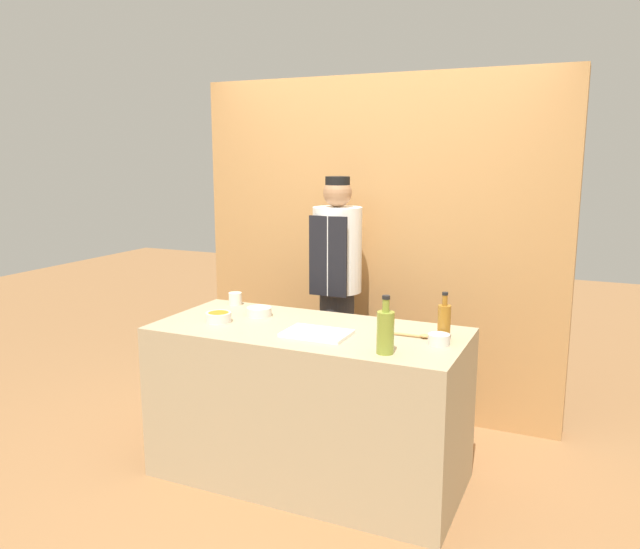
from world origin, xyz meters
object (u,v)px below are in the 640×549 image
object	(u,v)px
cutting_board	(317,333)
sauce_bowl_orange	(219,317)
sauce_bowl_brown	(259,311)
cup_cream	(235,299)
bottle_oil	(385,331)
sauce_bowl_white	(439,339)
bottle_amber	(444,321)
chef_center	(337,291)
wooden_spoon	(414,335)

from	to	relation	value
cutting_board	sauce_bowl_orange	bearing A→B (deg)	178.91
sauce_bowl_brown	cup_cream	world-z (taller)	cup_cream
cutting_board	bottle_oil	xyz separation A→B (m)	(0.44, -0.15, 0.10)
sauce_bowl_white	cup_cream	world-z (taller)	cup_cream
bottle_amber	cup_cream	distance (m)	1.43
cutting_board	bottle_amber	xyz separation A→B (m)	(0.64, 0.21, 0.09)
bottle_amber	bottle_oil	world-z (taller)	bottle_oil
sauce_bowl_brown	bottle_oil	distance (m)	1.00
sauce_bowl_white	sauce_bowl_orange	bearing A→B (deg)	-175.88
chef_center	cup_cream	bearing A→B (deg)	-137.28
cutting_board	cup_cream	bearing A→B (deg)	151.59
sauce_bowl_orange	bottle_amber	bearing A→B (deg)	8.83
sauce_bowl_brown	sauce_bowl_white	bearing A→B (deg)	-6.46
sauce_bowl_brown	bottle_amber	xyz separation A→B (m)	(1.13, -0.02, 0.07)
sauce_bowl_white	cutting_board	xyz separation A→B (m)	(-0.64, -0.10, -0.02)
bottle_oil	wooden_spoon	size ratio (longest dim) A/B	1.30
sauce_bowl_white	sauce_bowl_brown	world-z (taller)	sauce_bowl_white
cup_cream	chef_center	bearing A→B (deg)	42.72
sauce_bowl_brown	wooden_spoon	world-z (taller)	sauce_bowl_brown
chef_center	cutting_board	bearing A→B (deg)	-73.95
chef_center	wooden_spoon	bearing A→B (deg)	-43.91
sauce_bowl_white	sauce_bowl_orange	xyz separation A→B (m)	(-1.28, -0.09, 0.00)
sauce_bowl_white	sauce_bowl_orange	distance (m)	1.28
sauce_bowl_orange	cup_cream	size ratio (longest dim) A/B	1.74
cutting_board	bottle_amber	bearing A→B (deg)	18.15
sauce_bowl_brown	cutting_board	distance (m)	0.54
wooden_spoon	sauce_bowl_orange	bearing A→B (deg)	-171.58
bottle_oil	chef_center	distance (m)	1.25
sauce_bowl_orange	chef_center	bearing A→B (deg)	66.87
sauce_bowl_brown	chef_center	bearing A→B (deg)	70.74
bottle_amber	cutting_board	bearing A→B (deg)	-161.85
wooden_spoon	cutting_board	bearing A→B (deg)	-159.92
bottle_oil	cup_cream	bearing A→B (deg)	154.95
sauce_bowl_white	sauce_bowl_brown	distance (m)	1.14
sauce_bowl_orange	bottle_oil	world-z (taller)	bottle_oil
cutting_board	wooden_spoon	world-z (taller)	wooden_spoon
wooden_spoon	sauce_bowl_white	bearing A→B (deg)	-25.76
sauce_bowl_brown	cup_cream	distance (m)	0.34
chef_center	sauce_bowl_brown	bearing A→B (deg)	-109.26
cup_cream	wooden_spoon	distance (m)	1.29
sauce_bowl_brown	chef_center	size ratio (longest dim) A/B	0.09
sauce_bowl_white	chef_center	bearing A→B (deg)	138.63
cutting_board	cup_cream	xyz separation A→B (m)	(-0.77, 0.42, 0.03)
chef_center	bottle_oil	bearing A→B (deg)	-56.39
bottle_oil	chef_center	bearing A→B (deg)	123.61
cutting_board	chef_center	bearing A→B (deg)	106.05
sauce_bowl_orange	wooden_spoon	distance (m)	1.14
cutting_board	bottle_amber	world-z (taller)	bottle_amber
sauce_bowl_white	cutting_board	world-z (taller)	sauce_bowl_white
cup_cream	sauce_bowl_brown	bearing A→B (deg)	-33.27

